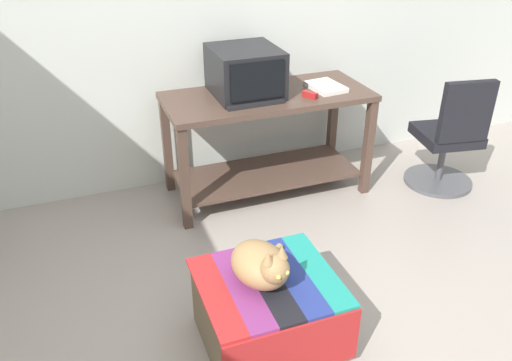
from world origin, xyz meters
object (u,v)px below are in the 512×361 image
(desk, at_px, (267,126))
(keyboard, at_px, (253,102))
(tv_monitor, at_px, (245,72))
(cat, at_px, (262,265))
(office_chair, at_px, (450,141))
(ottoman_with_blanket, at_px, (268,312))
(book, at_px, (326,87))
(stapler, at_px, (310,95))

(desk, xyz_separation_m, keyboard, (-0.16, -0.14, 0.26))
(tv_monitor, distance_m, cat, 1.61)
(office_chair, bearing_deg, ottoman_with_blanket, 38.34)
(cat, relative_size, office_chair, 0.45)
(book, relative_size, cat, 0.71)
(keyboard, distance_m, office_chair, 1.54)
(keyboard, distance_m, ottoman_with_blanket, 1.48)
(desk, bearing_deg, book, -6.37)
(office_chair, bearing_deg, tv_monitor, -8.45)
(office_chair, bearing_deg, desk, -8.08)
(book, height_order, office_chair, office_chair)
(tv_monitor, relative_size, cat, 1.24)
(office_chair, height_order, stapler, office_chair)
(tv_monitor, bearing_deg, office_chair, -17.98)
(desk, height_order, stapler, stapler)
(cat, bearing_deg, office_chair, 15.23)
(tv_monitor, bearing_deg, ottoman_with_blanket, -105.37)
(cat, relative_size, stapler, 3.63)
(keyboard, xyz_separation_m, stapler, (0.41, -0.03, 0.01))
(keyboard, distance_m, book, 0.60)
(book, bearing_deg, office_chair, -28.82)
(office_chair, bearing_deg, book, -13.16)
(tv_monitor, height_order, cat, tv_monitor)
(book, bearing_deg, keyboard, -176.93)
(ottoman_with_blanket, relative_size, stapler, 6.00)
(office_chair, bearing_deg, stapler, -3.44)
(ottoman_with_blanket, bearing_deg, stapler, 57.54)
(tv_monitor, relative_size, keyboard, 1.24)
(desk, distance_m, book, 0.50)
(desk, height_order, office_chair, office_chair)
(desk, xyz_separation_m, tv_monitor, (-0.15, 0.06, 0.40))
(tv_monitor, xyz_separation_m, stapler, (0.39, -0.23, -0.14))
(book, xyz_separation_m, office_chair, (0.87, -0.37, -0.41))
(cat, bearing_deg, keyboard, 58.66)
(book, distance_m, cat, 1.74)
(tv_monitor, relative_size, stapler, 4.51)
(desk, relative_size, office_chair, 1.64)
(desk, bearing_deg, tv_monitor, 158.81)
(tv_monitor, height_order, keyboard, tv_monitor)
(tv_monitor, xyz_separation_m, ottoman_with_blanket, (-0.41, -1.49, -0.74))
(keyboard, xyz_separation_m, ottoman_with_blanket, (-0.40, -1.29, -0.59))
(tv_monitor, relative_size, book, 1.75)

